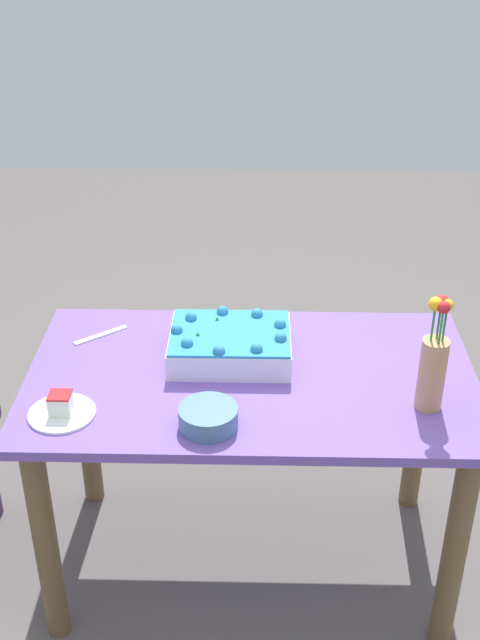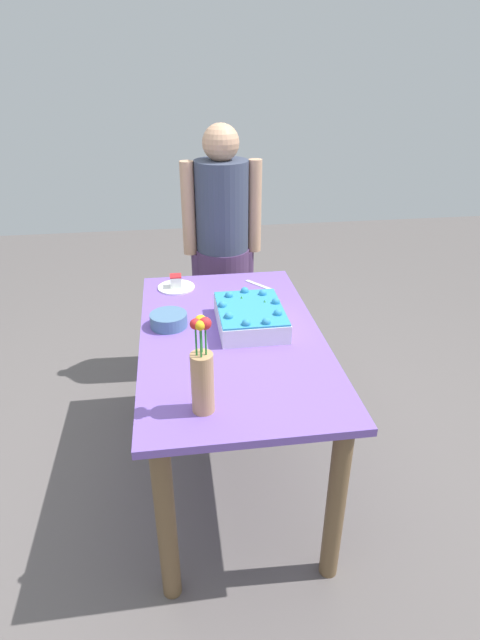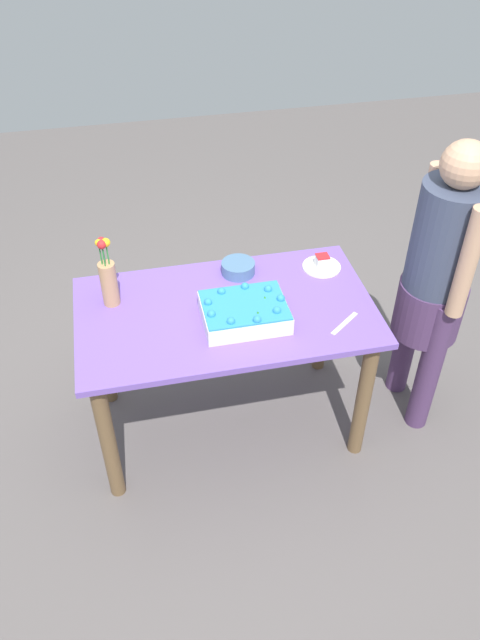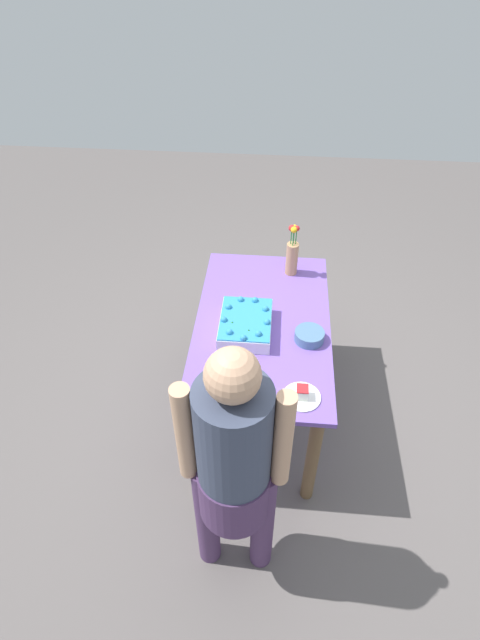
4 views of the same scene
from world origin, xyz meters
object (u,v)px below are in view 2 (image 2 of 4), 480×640
(cake_knife, at_px, (260,285))
(fruit_bowl, at_px, (169,320))
(sheet_cake, at_px, (250,316))
(flower_vase, at_px, (202,375))
(person_standing, at_px, (222,240))
(serving_plate_with_slice, at_px, (176,285))

(cake_knife, xyz_separation_m, fruit_bowl, (-0.37, 0.46, 0.03))
(sheet_cake, xyz_separation_m, flower_vase, (-0.55, 0.24, 0.09))
(cake_knife, xyz_separation_m, person_standing, (0.48, 0.14, 0.09))
(sheet_cake, relative_size, cake_knife, 1.98)
(flower_vase, height_order, fruit_bowl, flower_vase)
(flower_vase, xyz_separation_m, fruit_bowl, (0.60, 0.10, -0.11))
(cake_knife, height_order, flower_vase, flower_vase)
(flower_vase, bearing_deg, sheet_cake, -23.59)
(sheet_cake, xyz_separation_m, fruit_bowl, (0.05, 0.35, -0.02))
(cake_knife, height_order, fruit_bowl, fruit_bowl)
(serving_plate_with_slice, bearing_deg, fruit_bowl, 174.07)
(flower_vase, bearing_deg, person_standing, -8.67)
(sheet_cake, height_order, flower_vase, flower_vase)
(serving_plate_with_slice, height_order, flower_vase, flower_vase)
(fruit_bowl, distance_m, person_standing, 0.91)
(sheet_cake, xyz_separation_m, person_standing, (0.90, 0.02, 0.05))
(cake_knife, bearing_deg, person_standing, 158.23)
(person_standing, bearing_deg, serving_plate_with_slice, -32.40)
(serving_plate_with_slice, xyz_separation_m, cake_knife, (-0.03, -0.42, -0.02))
(flower_vase, relative_size, person_standing, 0.23)
(sheet_cake, height_order, serving_plate_with_slice, sheet_cake)
(sheet_cake, xyz_separation_m, cake_knife, (0.42, -0.12, -0.04))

